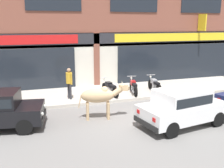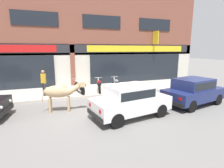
# 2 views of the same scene
# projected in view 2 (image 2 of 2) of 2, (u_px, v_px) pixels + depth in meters

# --- Properties ---
(ground_plane) EXTENTS (90.00, 90.00, 0.00)m
(ground_plane) POSITION_uv_depth(u_px,v_px,m) (89.00, 110.00, 8.74)
(ground_plane) COLOR slate
(sidewalk) EXTENTS (19.00, 3.56, 0.16)m
(sidewalk) POSITION_uv_depth(u_px,v_px,m) (77.00, 91.00, 12.40)
(sidewalk) COLOR #B7AFA3
(sidewalk) RESTS_ON ground
(shop_building) EXTENTS (23.00, 1.40, 8.55)m
(shop_building) POSITION_uv_depth(u_px,v_px,m) (71.00, 35.00, 13.50)
(shop_building) COLOR brown
(shop_building) RESTS_ON ground
(cow) EXTENTS (2.13, 0.81, 1.61)m
(cow) POSITION_uv_depth(u_px,v_px,m) (61.00, 92.00, 8.38)
(cow) COLOR tan
(cow) RESTS_ON ground
(car_0) EXTENTS (3.81, 2.26, 1.46)m
(car_0) POSITION_uv_depth(u_px,v_px,m) (193.00, 90.00, 9.50)
(car_0) COLOR black
(car_0) RESTS_ON ground
(car_3) EXTENTS (3.78, 2.16, 1.46)m
(car_3) POSITION_uv_depth(u_px,v_px,m) (130.00, 99.00, 7.77)
(car_3) COLOR black
(car_3) RESTS_ON ground
(motorcycle_0) EXTENTS (0.57, 1.80, 0.88)m
(motorcycle_0) POSITION_uv_depth(u_px,v_px,m) (79.00, 87.00, 11.59)
(motorcycle_0) COLOR black
(motorcycle_0) RESTS_ON sidewalk
(motorcycle_1) EXTENTS (0.63, 1.80, 0.88)m
(motorcycle_1) POSITION_uv_depth(u_px,v_px,m) (99.00, 86.00, 11.95)
(motorcycle_1) COLOR black
(motorcycle_1) RESTS_ON sidewalk
(motorcycle_2) EXTENTS (0.52, 1.81, 0.88)m
(motorcycle_2) POSITION_uv_depth(u_px,v_px,m) (117.00, 85.00, 12.37)
(motorcycle_2) COLOR black
(motorcycle_2) RESTS_ON sidewalk
(pedestrian) EXTENTS (0.32, 0.46, 1.60)m
(pedestrian) POSITION_uv_depth(u_px,v_px,m) (43.00, 80.00, 10.71)
(pedestrian) COLOR #2D2D33
(pedestrian) RESTS_ON sidewalk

